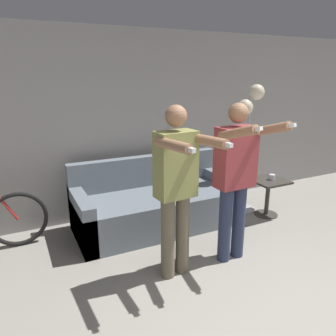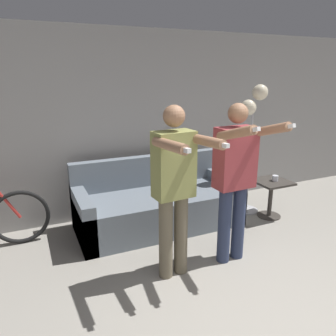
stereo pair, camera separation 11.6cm
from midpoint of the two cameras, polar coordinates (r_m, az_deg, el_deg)
wall_back at (r=4.84m, az=-1.19°, el=7.75°), size 10.00×0.05×2.60m
couch at (r=4.46m, az=-1.00°, el=-6.46°), size 2.18×0.94×0.90m
person_left at (r=3.13m, az=2.23°, el=-2.73°), size 0.49×0.70×1.74m
person_right at (r=3.48m, az=12.62°, el=-1.00°), size 0.51×0.67×1.73m
cat at (r=4.81m, az=3.70°, el=3.65°), size 0.51×0.12×0.16m
floor_lamp at (r=4.81m, az=15.27°, el=8.80°), size 0.40×0.35×1.86m
side_table at (r=4.93m, az=18.15°, el=-3.80°), size 0.48×0.48×0.55m
cup at (r=4.88m, az=18.80°, el=-1.69°), size 0.08×0.08×0.08m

